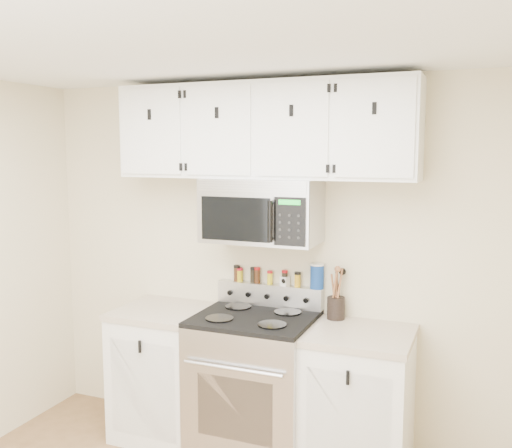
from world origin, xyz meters
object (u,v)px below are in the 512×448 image
at_px(microwave, 262,211).
at_px(utensil_crock, 336,306).
at_px(salt_canister, 317,276).
at_px(range, 254,384).

distance_m(microwave, utensil_crock, 0.80).
height_order(microwave, utensil_crock, microwave).
distance_m(utensil_crock, salt_canister, 0.24).
bearing_deg(utensil_crock, salt_canister, 161.02).
relative_size(microwave, utensil_crock, 2.22).
bearing_deg(salt_canister, range, -140.30).
xyz_separation_m(range, utensil_crock, (0.49, 0.23, 0.52)).
relative_size(utensil_crock, salt_canister, 2.00).
relative_size(range, utensil_crock, 3.22).
height_order(range, utensil_crock, utensil_crock).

